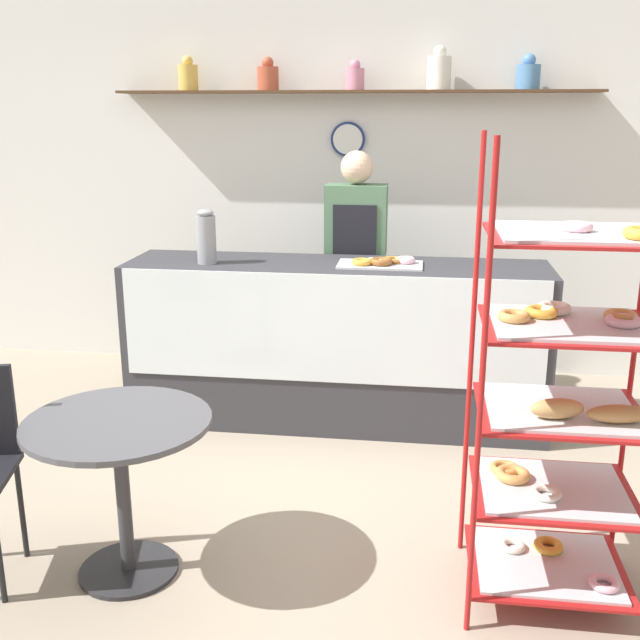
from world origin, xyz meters
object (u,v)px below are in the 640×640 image
(person_worker, at_px, (356,265))
(donut_tray_counter, at_px, (383,262))
(cafe_table, at_px, (120,458))
(pastry_rack, at_px, (562,406))
(coffee_carafe, at_px, (206,237))

(person_worker, bearing_deg, donut_tray_counter, -66.27)
(donut_tray_counter, bearing_deg, person_worker, 113.73)
(cafe_table, relative_size, donut_tray_counter, 1.51)
(cafe_table, distance_m, donut_tray_counter, 2.05)
(pastry_rack, xyz_separation_m, cafe_table, (-1.75, -0.09, -0.29))
(person_worker, relative_size, coffee_carafe, 5.05)
(donut_tray_counter, bearing_deg, pastry_rack, -64.72)
(person_worker, bearing_deg, pastry_rack, -65.06)
(person_worker, relative_size, donut_tray_counter, 3.29)
(coffee_carafe, bearing_deg, cafe_table, -86.90)
(pastry_rack, bearing_deg, cafe_table, -176.91)
(person_worker, height_order, coffee_carafe, person_worker)
(person_worker, xyz_separation_m, cafe_table, (-0.77, -2.21, -0.38))
(coffee_carafe, bearing_deg, pastry_rack, -40.48)
(person_worker, xyz_separation_m, donut_tray_counter, (0.21, -0.47, 0.12))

